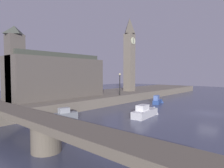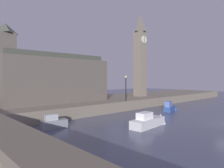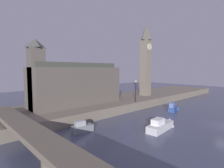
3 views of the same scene
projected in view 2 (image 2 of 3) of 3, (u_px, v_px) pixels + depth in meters
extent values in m
cube|color=slate|center=(108.00, 102.00, 37.42)|extent=(70.00, 12.00, 1.50)
cube|color=slate|center=(140.00, 64.00, 41.11)|extent=(1.92, 1.92, 12.76)
cylinder|color=beige|center=(144.00, 40.00, 40.23)|extent=(1.46, 0.12, 1.46)
cube|color=black|center=(144.00, 40.00, 40.18)|extent=(0.11, 0.04, 1.17)
pyramid|color=#554E43|center=(140.00, 23.00, 40.88)|extent=(2.11, 2.11, 3.49)
cube|color=#5B544C|center=(56.00, 81.00, 30.54)|extent=(15.69, 5.15, 6.41)
cube|color=#5B544C|center=(6.00, 70.00, 25.87)|extent=(2.04, 2.04, 9.21)
pyramid|color=#474C42|center=(5.00, 28.00, 25.72)|extent=(2.25, 2.25, 1.24)
cube|color=#42473D|center=(56.00, 56.00, 30.44)|extent=(14.91, 3.09, 0.80)
cylinder|color=#6B6051|center=(4.00, 152.00, 11.57)|extent=(2.08, 2.08, 1.85)
cylinder|color=black|center=(126.00, 89.00, 32.86)|extent=(0.16, 0.16, 3.63)
sphere|color=#F2E099|center=(126.00, 77.00, 32.80)|extent=(0.36, 0.36, 0.36)
cube|color=#2D4C93|center=(170.00, 109.00, 31.94)|extent=(3.15, 1.82, 0.66)
cube|color=#5B7AC1|center=(168.00, 104.00, 31.68)|extent=(1.65, 1.12, 0.87)
cone|color=#2D4C93|center=(175.00, 108.00, 32.95)|extent=(1.18, 1.18, 0.74)
cube|color=silver|center=(148.00, 123.00, 21.59)|extent=(4.75, 1.92, 0.88)
cube|color=white|center=(145.00, 116.00, 21.19)|extent=(1.82, 1.19, 0.69)
cone|color=silver|center=(161.00, 119.00, 23.16)|extent=(1.45, 1.45, 1.16)
cube|color=gray|center=(54.00, 124.00, 20.88)|extent=(2.70, 1.45, 0.88)
cube|color=#A8ADB2|center=(51.00, 117.00, 20.65)|extent=(1.33, 0.91, 0.61)
cone|color=gray|center=(65.00, 122.00, 21.75)|extent=(1.06, 1.06, 0.64)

